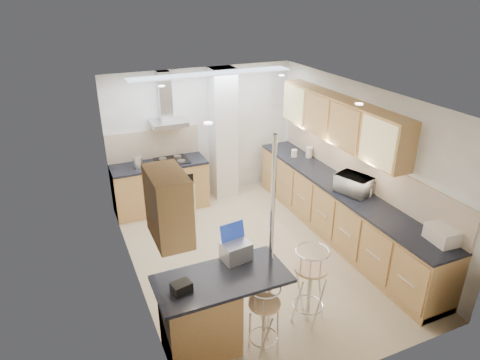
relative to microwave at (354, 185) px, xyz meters
name	(u,v)px	position (x,y,z in m)	size (l,w,h in m)	color
ground	(256,255)	(-1.50, 0.30, -1.06)	(4.80, 4.80, 0.00)	tan
room_shell	(266,152)	(-1.17, 0.67, 0.48)	(3.64, 4.84, 2.51)	beige
right_counter	(339,211)	(0.00, 0.30, -0.60)	(0.63, 4.40, 0.92)	#A17F40
back_counter	(160,186)	(-2.45, 2.40, -0.60)	(1.70, 0.63, 0.92)	#A17F40
peninsula	(223,311)	(-2.62, -1.15, -0.59)	(1.47, 0.72, 0.94)	#A17F40
microwave	(354,185)	(0.00, 0.00, 0.00)	(0.52, 0.35, 0.29)	white
laptop	(236,251)	(-2.35, -0.90, -0.01)	(0.32, 0.24, 0.22)	gray
bag	(181,287)	(-3.09, -1.20, -0.07)	(0.20, 0.15, 0.11)	black
bar_stool_near	(264,320)	(-2.25, -1.45, -0.61)	(0.37, 0.37, 0.91)	tan
bar_stool_end	(310,286)	(-1.52, -1.23, -0.54)	(0.43, 0.43, 1.05)	tan
jar_a	(309,152)	(0.19, 1.56, -0.05)	(0.12, 0.12, 0.19)	silver
jar_b	(294,153)	(-0.06, 1.69, -0.08)	(0.11, 0.11, 0.14)	silver
jar_c	(339,180)	(-0.05, 0.31, -0.04)	(0.14, 0.14, 0.21)	beige
jar_d	(369,191)	(0.15, -0.17, -0.07)	(0.10, 0.10, 0.15)	white
bread_bin	(443,234)	(0.17, -1.56, -0.04)	(0.30, 0.38, 0.20)	silver
kettle	(138,163)	(-2.82, 2.30, -0.04)	(0.16, 0.16, 0.21)	silver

